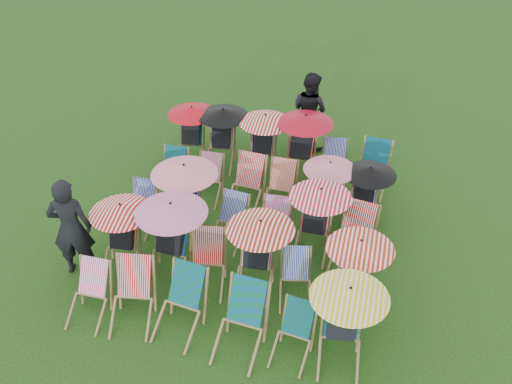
% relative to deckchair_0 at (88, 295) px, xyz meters
% --- Properties ---
extents(ground, '(100.00, 100.00, 0.00)m').
position_rel_deckchair_0_xyz_m(ground, '(1.97, 2.29, -0.44)').
color(ground, black).
rests_on(ground, ground).
extents(deckchair_0, '(0.58, 0.82, 0.88)m').
position_rel_deckchair_0_xyz_m(deckchair_0, '(0.00, 0.00, 0.00)').
color(deckchair_0, olive).
rests_on(deckchair_0, ground).
extents(deckchair_1, '(0.79, 1.00, 0.99)m').
position_rel_deckchair_0_xyz_m(deckchair_1, '(0.70, 0.09, 0.05)').
color(deckchair_1, olive).
rests_on(deckchair_1, ground).
extents(deckchair_2, '(0.78, 1.00, 1.00)m').
position_rel_deckchair_0_xyz_m(deckchair_2, '(1.49, 0.11, 0.06)').
color(deckchair_2, olive).
rests_on(deckchair_2, ground).
extents(deckchair_3, '(0.77, 1.01, 1.03)m').
position_rel_deckchair_0_xyz_m(deckchair_3, '(2.49, -0.02, 0.07)').
color(deckchair_3, olive).
rests_on(deckchair_3, ground).
extents(deckchair_4, '(0.64, 0.82, 0.82)m').
position_rel_deckchair_0_xyz_m(deckchair_4, '(3.27, 0.04, -0.03)').
color(deckchair_4, olive).
rests_on(deckchair_4, ground).
extents(deckchair_5, '(1.13, 1.21, 1.34)m').
position_rel_deckchair_0_xyz_m(deckchair_5, '(3.96, 0.18, 0.27)').
color(deckchair_5, olive).
rests_on(deckchair_5, ground).
extents(deckchair_6, '(1.07, 1.14, 1.27)m').
position_rel_deckchair_0_xyz_m(deckchair_6, '(0.02, 1.20, 0.23)').
color(deckchair_6, olive).
rests_on(deckchair_6, ground).
extents(deckchair_7, '(1.21, 1.27, 1.43)m').
position_rel_deckchair_0_xyz_m(deckchair_7, '(0.89, 1.24, 0.31)').
color(deckchair_7, olive).
rests_on(deckchair_7, ground).
extents(deckchair_8, '(0.75, 0.94, 0.93)m').
position_rel_deckchair_0_xyz_m(deckchair_8, '(1.59, 1.11, 0.03)').
color(deckchair_8, olive).
rests_on(deckchair_8, ground).
extents(deckchair_9, '(1.12, 1.18, 1.33)m').
position_rel_deckchair_0_xyz_m(deckchair_9, '(2.39, 1.29, 0.26)').
color(deckchair_9, olive).
rests_on(deckchair_9, ground).
extents(deckchair_10, '(0.68, 0.84, 0.82)m').
position_rel_deckchair_0_xyz_m(deckchair_10, '(3.08, 1.18, -0.03)').
color(deckchair_10, olive).
rests_on(deckchair_10, ground).
extents(deckchair_11, '(1.07, 1.13, 1.27)m').
position_rel_deckchair_0_xyz_m(deckchair_11, '(3.97, 1.30, 0.23)').
color(deckchair_11, olive).
rests_on(deckchair_11, ground).
extents(deckchair_12, '(0.59, 0.81, 0.85)m').
position_rel_deckchair_0_xyz_m(deckchair_12, '(-0.14, 2.27, -0.01)').
color(deckchair_12, olive).
rests_on(deckchair_12, ground).
extents(deckchair_13, '(1.21, 1.31, 1.44)m').
position_rel_deckchair_0_xyz_m(deckchair_13, '(0.74, 2.33, 0.32)').
color(deckchair_13, olive).
rests_on(deckchair_13, ground).
extents(deckchair_14, '(0.66, 0.86, 0.87)m').
position_rel_deckchair_0_xyz_m(deckchair_14, '(1.62, 2.29, -0.01)').
color(deckchair_14, olive).
rests_on(deckchair_14, ground).
extents(deckchair_15, '(0.62, 0.83, 0.87)m').
position_rel_deckchair_0_xyz_m(deckchair_15, '(2.46, 2.34, -0.00)').
color(deckchair_15, olive).
rests_on(deckchair_15, ground).
extents(deckchair_16, '(1.10, 1.14, 1.30)m').
position_rel_deckchair_0_xyz_m(deckchair_16, '(3.17, 2.43, 0.25)').
color(deckchair_16, olive).
rests_on(deckchair_16, ground).
extents(deckchair_17, '(0.81, 1.02, 1.01)m').
position_rel_deckchair_0_xyz_m(deckchair_17, '(3.89, 2.30, 0.07)').
color(deckchair_17, olive).
rests_on(deckchair_17, ground).
extents(deckchair_18, '(0.58, 0.81, 0.88)m').
position_rel_deckchair_0_xyz_m(deckchair_18, '(0.04, 3.47, -0.00)').
color(deckchair_18, olive).
rests_on(deckchair_18, ground).
extents(deckchair_19, '(0.58, 0.80, 0.86)m').
position_rel_deckchair_0_xyz_m(deckchair_19, '(0.82, 3.47, -0.01)').
color(deckchair_19, olive).
rests_on(deckchair_19, ground).
extents(deckchair_20, '(0.73, 0.96, 0.99)m').
position_rel_deckchair_0_xyz_m(deckchair_20, '(1.63, 3.41, 0.05)').
color(deckchair_20, olive).
rests_on(deckchair_20, ground).
extents(deckchair_21, '(0.62, 0.85, 0.91)m').
position_rel_deckchair_0_xyz_m(deckchair_21, '(2.30, 3.52, 0.01)').
color(deckchair_21, olive).
rests_on(deckchair_21, ground).
extents(deckchair_22, '(1.00, 1.06, 1.19)m').
position_rel_deckchair_0_xyz_m(deckchair_22, '(3.19, 3.47, 0.19)').
color(deckchair_22, olive).
rests_on(deckchair_22, ground).
extents(deckchair_23, '(0.99, 1.03, 1.17)m').
position_rel_deckchair_0_xyz_m(deckchair_23, '(3.94, 3.51, 0.18)').
color(deckchair_23, olive).
rests_on(deckchair_23, ground).
extents(deckchair_24, '(1.07, 1.15, 1.27)m').
position_rel_deckchair_0_xyz_m(deckchair_24, '(0.02, 4.74, 0.23)').
color(deckchair_24, olive).
rests_on(deckchair_24, ground).
extents(deckchair_25, '(1.10, 1.18, 1.31)m').
position_rel_deckchair_0_xyz_m(deckchair_25, '(0.72, 4.75, 0.25)').
color(deckchair_25, olive).
rests_on(deckchair_25, ground).
extents(deckchair_26, '(1.11, 1.17, 1.32)m').
position_rel_deckchair_0_xyz_m(deckchair_26, '(1.65, 4.70, 0.25)').
color(deckchair_26, olive).
rests_on(deckchair_26, ground).
extents(deckchair_27, '(1.18, 1.22, 1.40)m').
position_rel_deckchair_0_xyz_m(deckchair_27, '(2.47, 4.74, 0.30)').
color(deckchair_27, olive).
rests_on(deckchair_27, ground).
extents(deckchair_28, '(0.64, 0.83, 0.84)m').
position_rel_deckchair_0_xyz_m(deckchair_28, '(3.20, 4.70, -0.02)').
color(deckchair_28, olive).
rests_on(deckchair_28, ground).
extents(deckchair_29, '(0.73, 0.96, 0.98)m').
position_rel_deckchair_0_xyz_m(deckchair_29, '(4.00, 4.60, 0.05)').
color(deckchair_29, olive).
rests_on(deckchair_29, ground).
extents(person_left, '(0.80, 0.64, 1.91)m').
position_rel_deckchair_0_xyz_m(person_left, '(-0.68, 0.88, 0.52)').
color(person_left, black).
rests_on(person_left, ground).
extents(person_rear, '(1.11, 1.04, 1.81)m').
position_rel_deckchair_0_xyz_m(person_rear, '(2.43, 5.99, 0.47)').
color(person_rear, black).
rests_on(person_rear, ground).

